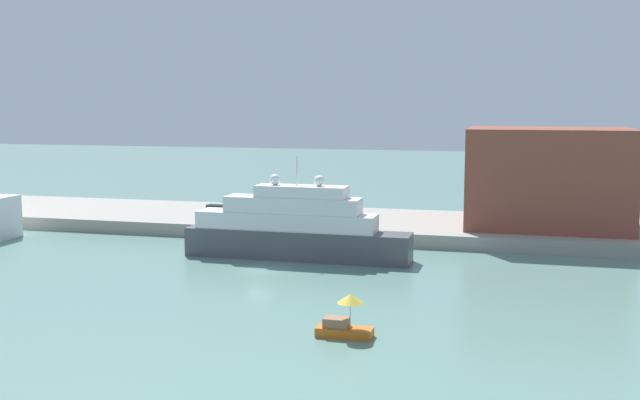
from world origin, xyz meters
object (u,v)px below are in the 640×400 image
parked_car (217,210)px  person_figure (242,210)px  harbor_building (548,178)px  large_yacht (294,229)px  mooring_bollard (307,224)px  small_motorboat (345,321)px

parked_car → person_figure: bearing=-10.6°
harbor_building → large_yacht: bearing=-144.6°
person_figure → mooring_bollard: person_figure is taller
large_yacht → parked_car: large_yacht is taller
large_yacht → small_motorboat: bearing=-65.6°
parked_car → mooring_bollard: size_ratio=4.74×
small_motorboat → mooring_bollard: bearing=110.0°
large_yacht → parked_car: bearing=132.6°
small_motorboat → person_figure: person_figure is taller
parked_car → person_figure: size_ratio=2.25×
person_figure → harbor_building: bearing=2.7°
person_figure → small_motorboat: bearing=-60.5°
large_yacht → parked_car: (-16.47, 17.92, -1.00)m
small_motorboat → harbor_building: size_ratio=0.21×
small_motorboat → mooring_bollard: (-13.17, 36.10, 0.88)m
large_yacht → person_figure: 21.36m
mooring_bollard → small_motorboat: bearing=-70.0°
mooring_bollard → person_figure: bearing=149.0°
small_motorboat → large_yacht: bearing=114.4°
harbor_building → person_figure: size_ratio=10.59×
harbor_building → mooring_bollard: 30.17m
large_yacht → mooring_bollard: size_ratio=28.62×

